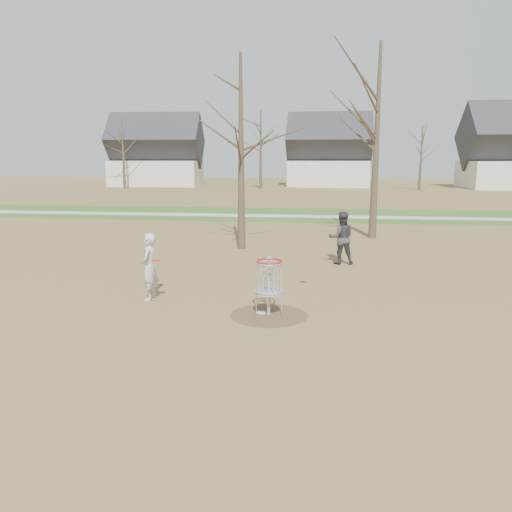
% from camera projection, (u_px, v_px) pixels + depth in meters
% --- Properties ---
extents(ground, '(160.00, 160.00, 0.00)m').
position_uv_depth(ground, '(269.00, 315.00, 11.60)').
color(ground, brown).
rests_on(ground, ground).
extents(green_band, '(160.00, 8.00, 0.01)m').
position_uv_depth(green_band, '(303.00, 215.00, 32.03)').
color(green_band, '#2D5119').
rests_on(green_band, ground).
extents(footpath, '(160.00, 1.50, 0.01)m').
position_uv_depth(footpath, '(302.00, 216.00, 31.05)').
color(footpath, '#9E9E99').
rests_on(footpath, green_band).
extents(dirt_circle, '(1.80, 1.80, 0.01)m').
position_uv_depth(dirt_circle, '(269.00, 315.00, 11.60)').
color(dirt_circle, '#47331E').
rests_on(dirt_circle, ground).
extents(player_standing, '(0.43, 0.64, 1.73)m').
position_uv_depth(player_standing, '(149.00, 267.00, 12.74)').
color(player_standing, silver).
rests_on(player_standing, ground).
extents(player_throwing, '(0.96, 0.79, 1.81)m').
position_uv_depth(player_throwing, '(341.00, 238.00, 17.06)').
color(player_throwing, '#343338').
rests_on(player_throwing, ground).
extents(disc_grounded, '(0.22, 0.22, 0.02)m').
position_uv_depth(disc_grounded, '(261.00, 312.00, 11.74)').
color(disc_grounded, silver).
rests_on(disc_grounded, dirt_circle).
extents(discs_in_play, '(3.92, 2.18, 0.40)m').
position_uv_depth(discs_in_play, '(239.00, 261.00, 13.19)').
color(discs_in_play, '#E5480C').
rests_on(discs_in_play, ground).
extents(disc_golf_basket, '(0.64, 0.64, 1.35)m').
position_uv_depth(disc_golf_basket, '(269.00, 277.00, 11.42)').
color(disc_golf_basket, '#9EA3AD').
rests_on(disc_golf_basket, ground).
extents(bare_trees, '(52.62, 44.98, 9.00)m').
position_uv_depth(bare_trees, '(330.00, 138.00, 45.15)').
color(bare_trees, '#382B1E').
rests_on(bare_trees, ground).
extents(houses_row, '(56.51, 10.01, 7.26)m').
position_uv_depth(houses_row, '(348.00, 158.00, 61.50)').
color(houses_row, silver).
rests_on(houses_row, ground).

